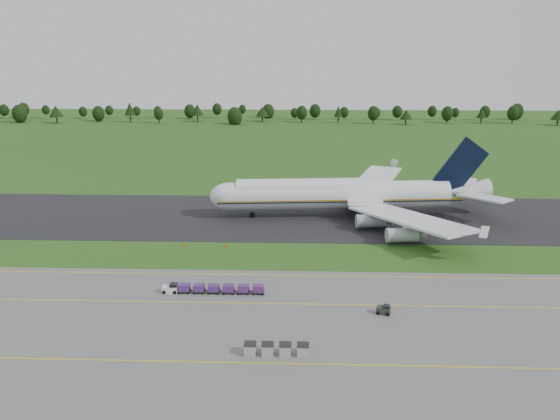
{
  "coord_description": "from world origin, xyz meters",
  "views": [
    {
      "loc": [
        8.94,
        -103.93,
        39.72
      ],
      "look_at": [
        5.19,
        2.0,
        9.21
      ],
      "focal_mm": 35.0,
      "sensor_mm": 36.0,
      "label": 1
    }
  ],
  "objects_px": {
    "edge_markers": "(205,245)",
    "baggage_train": "(212,288)",
    "aircraft": "(344,194)",
    "utility_cart": "(383,310)",
    "uld_row": "(276,349)"
  },
  "relations": [
    {
      "from": "utility_cart",
      "to": "uld_row",
      "type": "height_order",
      "value": "uld_row"
    },
    {
      "from": "edge_markers",
      "to": "baggage_train",
      "type": "bearing_deg",
      "value": -77.67
    },
    {
      "from": "aircraft",
      "to": "edge_markers",
      "type": "xyz_separation_m",
      "value": [
        -31.3,
        -24.08,
        -5.44
      ]
    },
    {
      "from": "utility_cart",
      "to": "edge_markers",
      "type": "bearing_deg",
      "value": 137.98
    },
    {
      "from": "aircraft",
      "to": "baggage_train",
      "type": "bearing_deg",
      "value": -118.93
    },
    {
      "from": "aircraft",
      "to": "baggage_train",
      "type": "xyz_separation_m",
      "value": [
        -26.2,
        -47.4,
        -4.82
      ]
    },
    {
      "from": "edge_markers",
      "to": "aircraft",
      "type": "bearing_deg",
      "value": 37.57
    },
    {
      "from": "aircraft",
      "to": "baggage_train",
      "type": "height_order",
      "value": "aircraft"
    },
    {
      "from": "uld_row",
      "to": "edge_markers",
      "type": "height_order",
      "value": "uld_row"
    },
    {
      "from": "baggage_train",
      "to": "uld_row",
      "type": "xyz_separation_m",
      "value": [
        11.93,
        -19.61,
        -0.0
      ]
    },
    {
      "from": "edge_markers",
      "to": "uld_row",
      "type": "bearing_deg",
      "value": -68.36
    },
    {
      "from": "utility_cart",
      "to": "baggage_train",
      "type": "bearing_deg",
      "value": 166.5
    },
    {
      "from": "uld_row",
      "to": "aircraft",
      "type": "bearing_deg",
      "value": 77.98
    },
    {
      "from": "utility_cart",
      "to": "edge_markers",
      "type": "distance_m",
      "value": 45.0
    },
    {
      "from": "baggage_train",
      "to": "edge_markers",
      "type": "distance_m",
      "value": 23.88
    }
  ]
}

